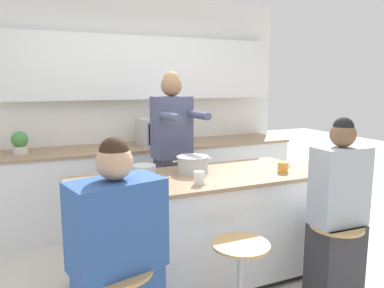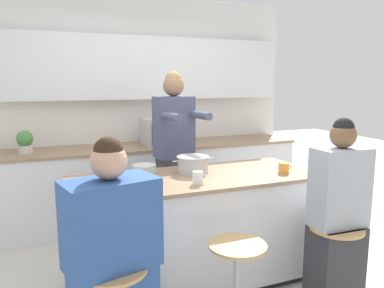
{
  "view_description": "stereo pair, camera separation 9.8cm",
  "coord_description": "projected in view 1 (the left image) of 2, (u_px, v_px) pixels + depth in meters",
  "views": [
    {
      "loc": [
        -1.22,
        -2.67,
        1.66
      ],
      "look_at": [
        0.0,
        0.08,
        1.16
      ],
      "focal_mm": 35.0,
      "sensor_mm": 36.0,
      "label": 1
    },
    {
      "loc": [
        -1.13,
        -2.71,
        1.66
      ],
      "look_at": [
        0.0,
        0.08,
        1.16
      ],
      "focal_mm": 35.0,
      "sensor_mm": 36.0,
      "label": 2
    }
  ],
  "objects": [
    {
      "name": "ground_plane",
      "position": [
        196.0,
        280.0,
        3.16
      ],
      "size": [
        16.0,
        16.0,
        0.0
      ],
      "primitive_type": "plane",
      "color": "beige"
    },
    {
      "name": "bar_stool_rightmost",
      "position": [
        335.0,
        261.0,
        2.78
      ],
      "size": [
        0.38,
        0.38,
        0.62
      ],
      "color": "tan",
      "rests_on": "ground_plane"
    },
    {
      "name": "fruit_bowl",
      "position": [
        144.0,
        170.0,
        3.08
      ],
      "size": [
        0.2,
        0.2,
        0.08
      ],
      "color": "#B7BABC",
      "rests_on": "kitchen_island"
    },
    {
      "name": "banana_bunch",
      "position": [
        130.0,
        185.0,
        2.67
      ],
      "size": [
        0.16,
        0.11,
        0.05
      ],
      "color": "yellow",
      "rests_on": "kitchen_island"
    },
    {
      "name": "potted_plant",
      "position": [
        20.0,
        142.0,
        3.87
      ],
      "size": [
        0.17,
        0.17,
        0.24
      ],
      "color": "beige",
      "rests_on": "back_counter"
    },
    {
      "name": "person_cooking",
      "position": [
        172.0,
        161.0,
        3.68
      ],
      "size": [
        0.41,
        0.58,
        1.76
      ],
      "rotation": [
        0.0,
        0.0,
        0.09
      ],
      "color": "#383842",
      "rests_on": "ground_plane"
    },
    {
      "name": "bar_stool_center",
      "position": [
        240.0,
        283.0,
        2.47
      ],
      "size": [
        0.38,
        0.38,
        0.62
      ],
      "color": "tan",
      "rests_on": "ground_plane"
    },
    {
      "name": "microwave",
      "position": [
        159.0,
        132.0,
        4.43
      ],
      "size": [
        0.48,
        0.39,
        0.32
      ],
      "color": "#B2B5B7",
      "rests_on": "back_counter"
    },
    {
      "name": "kitchen_island",
      "position": [
        196.0,
        229.0,
        3.09
      ],
      "size": [
        2.01,
        0.82,
        0.91
      ],
      "color": "black",
      "rests_on": "ground_plane"
    },
    {
      "name": "cooking_pot",
      "position": [
        193.0,
        164.0,
        3.12
      ],
      "size": [
        0.36,
        0.27,
        0.14
      ],
      "color": "#B7BABC",
      "rests_on": "kitchen_island"
    },
    {
      "name": "person_seated_near",
      "position": [
        337.0,
        221.0,
        2.76
      ],
      "size": [
        0.41,
        0.28,
        1.41
      ],
      "rotation": [
        0.0,
        0.0,
        -0.04
      ],
      "color": "#333338",
      "rests_on": "ground_plane"
    },
    {
      "name": "wall_back",
      "position": [
        133.0,
        91.0,
        4.61
      ],
      "size": [
        4.05,
        0.22,
        2.7
      ],
      "color": "silver",
      "rests_on": "ground_plane"
    },
    {
      "name": "back_counter",
      "position": [
        142.0,
        183.0,
        4.48
      ],
      "size": [
        3.75,
        0.7,
        0.92
      ],
      "color": "silver",
      "rests_on": "ground_plane"
    },
    {
      "name": "coffee_cup_near",
      "position": [
        199.0,
        178.0,
        2.77
      ],
      "size": [
        0.11,
        0.08,
        0.1
      ],
      "color": "white",
      "rests_on": "kitchen_island"
    },
    {
      "name": "person_wrapped_blanket",
      "position": [
        118.0,
        264.0,
        2.11
      ],
      "size": [
        0.56,
        0.4,
        1.37
      ],
      "rotation": [
        0.0,
        0.0,
        0.23
      ],
      "color": "#2D5193",
      "rests_on": "ground_plane"
    },
    {
      "name": "coffee_cup_far",
      "position": [
        283.0,
        167.0,
        3.14
      ],
      "size": [
        0.12,
        0.09,
        0.09
      ],
      "color": "orange",
      "rests_on": "kitchen_island"
    }
  ]
}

